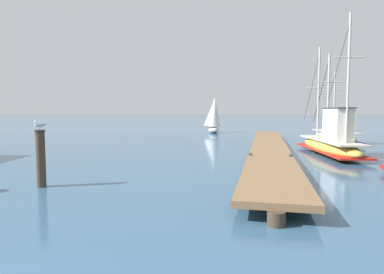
{
  "coord_description": "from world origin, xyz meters",
  "views": [
    {
      "loc": [
        3.61,
        -1.64,
        2.26
      ],
      "look_at": [
        2.15,
        9.13,
        1.4
      ],
      "focal_mm": 30.74,
      "sensor_mm": 36.0,
      "label": 1
    }
  ],
  "objects_px": {
    "fishing_boat_1": "(335,134)",
    "distant_sailboat": "(214,116)",
    "mooring_piling": "(41,157)",
    "perched_seagull": "(40,125)",
    "fishing_boat_0": "(331,141)"
  },
  "relations": [
    {
      "from": "mooring_piling",
      "to": "distant_sailboat",
      "type": "relative_size",
      "value": 0.42
    },
    {
      "from": "fishing_boat_0",
      "to": "perched_seagull",
      "type": "relative_size",
      "value": 26.46
    },
    {
      "from": "perched_seagull",
      "to": "distant_sailboat",
      "type": "bearing_deg",
      "value": 82.34
    },
    {
      "from": "mooring_piling",
      "to": "fishing_boat_0",
      "type": "bearing_deg",
      "value": 39.42
    },
    {
      "from": "mooring_piling",
      "to": "perched_seagull",
      "type": "height_order",
      "value": "perched_seagull"
    },
    {
      "from": "fishing_boat_0",
      "to": "perched_seagull",
      "type": "height_order",
      "value": "fishing_boat_0"
    },
    {
      "from": "perched_seagull",
      "to": "distant_sailboat",
      "type": "relative_size",
      "value": 0.08
    },
    {
      "from": "fishing_boat_0",
      "to": "fishing_boat_1",
      "type": "height_order",
      "value": "fishing_boat_0"
    },
    {
      "from": "fishing_boat_1",
      "to": "distant_sailboat",
      "type": "height_order",
      "value": "fishing_boat_1"
    },
    {
      "from": "fishing_boat_1",
      "to": "mooring_piling",
      "type": "xyz_separation_m",
      "value": [
        -12.64,
        -15.11,
        0.24
      ]
    },
    {
      "from": "fishing_boat_0",
      "to": "distant_sailboat",
      "type": "bearing_deg",
      "value": 113.43
    },
    {
      "from": "mooring_piling",
      "to": "perched_seagull",
      "type": "xyz_separation_m",
      "value": [
        0.0,
        0.0,
        0.97
      ]
    },
    {
      "from": "fishing_boat_0",
      "to": "mooring_piling",
      "type": "bearing_deg",
      "value": -140.58
    },
    {
      "from": "fishing_boat_1",
      "to": "distant_sailboat",
      "type": "relative_size",
      "value": 1.82
    },
    {
      "from": "fishing_boat_0",
      "to": "fishing_boat_1",
      "type": "bearing_deg",
      "value": 72.27
    }
  ]
}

